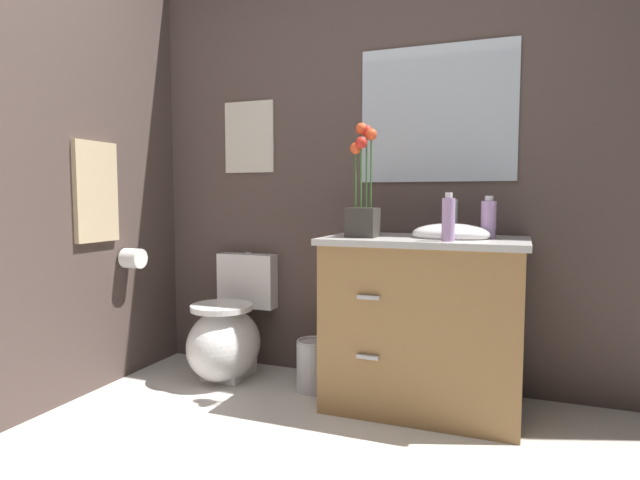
# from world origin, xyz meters

# --- Properties ---
(wall_back) EXTENTS (4.06, 0.05, 2.50)m
(wall_back) POSITION_xyz_m (0.20, 1.68, 1.25)
(wall_back) COLOR #4C3D38
(wall_back) RESTS_ON ground_plane
(wall_left) EXTENTS (0.05, 4.64, 2.50)m
(wall_left) POSITION_xyz_m (-1.33, 0.50, 1.25)
(wall_left) COLOR #4C3D38
(wall_left) RESTS_ON ground_plane
(toilet) EXTENTS (0.38, 0.59, 0.69)m
(toilet) POSITION_xyz_m (-0.75, 1.38, 0.24)
(toilet) COLOR white
(toilet) RESTS_ON ground_plane
(vanity_cabinet) EXTENTS (0.94, 0.56, 1.01)m
(vanity_cabinet) POSITION_xyz_m (0.35, 1.36, 0.43)
(vanity_cabinet) COLOR #9E7242
(vanity_cabinet) RESTS_ON ground_plane
(flower_vase) EXTENTS (0.14, 0.14, 0.54)m
(flower_vase) POSITION_xyz_m (0.07, 1.28, 1.00)
(flower_vase) COLOR #38332D
(flower_vase) RESTS_ON vanity_cabinet
(soap_bottle) EXTENTS (0.07, 0.07, 0.20)m
(soap_bottle) POSITION_xyz_m (0.63, 1.39, 0.92)
(soap_bottle) COLOR #B28CBF
(soap_bottle) RESTS_ON vanity_cabinet
(lotion_bottle) EXTENTS (0.06, 0.06, 0.21)m
(lotion_bottle) POSITION_xyz_m (0.48, 1.19, 0.93)
(lotion_bottle) COLOR #B28CBF
(lotion_bottle) RESTS_ON vanity_cabinet
(trash_bin) EXTENTS (0.18, 0.18, 0.27)m
(trash_bin) POSITION_xyz_m (-0.23, 1.37, 0.14)
(trash_bin) COLOR #B7B7BC
(trash_bin) RESTS_ON ground_plane
(wall_poster) EXTENTS (0.32, 0.01, 0.42)m
(wall_poster) POSITION_xyz_m (-0.75, 1.65, 1.37)
(wall_poster) COLOR beige
(wall_mirror) EXTENTS (0.80, 0.01, 0.70)m
(wall_mirror) POSITION_xyz_m (0.35, 1.65, 1.45)
(wall_mirror) COLOR #B2BCC6
(hanging_towel) EXTENTS (0.03, 0.28, 0.52)m
(hanging_towel) POSITION_xyz_m (-1.29, 0.99, 1.05)
(hanging_towel) COLOR tan
(toilet_paper_roll) EXTENTS (0.11, 0.11, 0.11)m
(toilet_paper_roll) POSITION_xyz_m (-1.23, 1.19, 0.68)
(toilet_paper_roll) COLOR white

